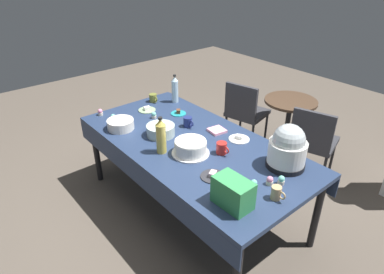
{
  "coord_description": "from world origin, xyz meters",
  "views": [
    {
      "loc": [
        1.99,
        -1.66,
        2.24
      ],
      "look_at": [
        0.0,
        0.0,
        0.8
      ],
      "focal_mm": 31.78,
      "sensor_mm": 36.0,
      "label": 1
    }
  ],
  "objects_px": {
    "cupcake_berry": "(154,115)",
    "soda_bottle_water": "(175,89)",
    "dessert_plate_charcoal": "(213,176)",
    "dessert_plate_white": "(239,139)",
    "potluck_table": "(192,148)",
    "glass_salad_bowl": "(161,130)",
    "cupcake_lemon": "(281,180)",
    "coffee_mug_red": "(222,148)",
    "maroon_chair_left": "(245,110)",
    "frosted_layer_cake": "(191,148)",
    "soda_carton": "(233,193)",
    "round_cafe_table": "(288,117)",
    "cupcake_mint": "(113,117)",
    "cupcake_vanilla": "(100,112)",
    "slow_cooker": "(288,148)",
    "coffee_mug_tan": "(277,193)",
    "cupcake_rose": "(254,184)",
    "coffee_mug_olive": "(153,98)",
    "dessert_plate_sage": "(147,110)",
    "soda_bottle_ginger_ale": "(161,136)",
    "coffee_mug_navy": "(188,122)",
    "dessert_plate_teal": "(178,113)",
    "ceramic_snack_bowl": "(121,124)",
    "cupcake_cocoa": "(270,181)",
    "maroon_chair_right": "(313,139)"
  },
  "relations": [
    {
      "from": "cupcake_vanilla",
      "to": "soda_bottle_water",
      "type": "distance_m",
      "value": 0.83
    },
    {
      "from": "dessert_plate_sage",
      "to": "soda_bottle_ginger_ale",
      "type": "height_order",
      "value": "soda_bottle_ginger_ale"
    },
    {
      "from": "cupcake_cocoa",
      "to": "cupcake_rose",
      "type": "relative_size",
      "value": 1.0
    },
    {
      "from": "dessert_plate_charcoal",
      "to": "dessert_plate_white",
      "type": "distance_m",
      "value": 0.63
    },
    {
      "from": "ceramic_snack_bowl",
      "to": "round_cafe_table",
      "type": "height_order",
      "value": "ceramic_snack_bowl"
    },
    {
      "from": "cupcake_berry",
      "to": "soda_bottle_water",
      "type": "relative_size",
      "value": 0.22
    },
    {
      "from": "potluck_table",
      "to": "glass_salad_bowl",
      "type": "xyz_separation_m",
      "value": [
        -0.28,
        -0.14,
        0.11
      ]
    },
    {
      "from": "slow_cooker",
      "to": "cupcake_vanilla",
      "type": "xyz_separation_m",
      "value": [
        -1.78,
        -0.68,
        -0.13
      ]
    },
    {
      "from": "dessert_plate_teal",
      "to": "cupcake_berry",
      "type": "distance_m",
      "value": 0.26
    },
    {
      "from": "soda_bottle_ginger_ale",
      "to": "maroon_chair_right",
      "type": "height_order",
      "value": "soda_bottle_ginger_ale"
    },
    {
      "from": "soda_bottle_water",
      "to": "soda_carton",
      "type": "height_order",
      "value": "soda_bottle_water"
    },
    {
      "from": "cupcake_mint",
      "to": "coffee_mug_red",
      "type": "height_order",
      "value": "coffee_mug_red"
    },
    {
      "from": "cupcake_cocoa",
      "to": "coffee_mug_red",
      "type": "xyz_separation_m",
      "value": [
        -0.53,
        0.03,
        0.02
      ]
    },
    {
      "from": "maroon_chair_left",
      "to": "cupcake_berry",
      "type": "bearing_deg",
      "value": -93.72
    },
    {
      "from": "cupcake_cocoa",
      "to": "soda_carton",
      "type": "relative_size",
      "value": 0.26
    },
    {
      "from": "dessert_plate_white",
      "to": "coffee_mug_olive",
      "type": "xyz_separation_m",
      "value": [
        -1.2,
        -0.1,
        0.04
      ]
    },
    {
      "from": "coffee_mug_navy",
      "to": "maroon_chair_left",
      "type": "relative_size",
      "value": 0.15
    },
    {
      "from": "dessert_plate_teal",
      "to": "dessert_plate_charcoal",
      "type": "bearing_deg",
      "value": -25.02
    },
    {
      "from": "round_cafe_table",
      "to": "cupcake_mint",
      "type": "bearing_deg",
      "value": -112.87
    },
    {
      "from": "cupcake_lemon",
      "to": "coffee_mug_red",
      "type": "xyz_separation_m",
      "value": [
        -0.58,
        -0.04,
        0.02
      ]
    },
    {
      "from": "soda_carton",
      "to": "maroon_chair_left",
      "type": "relative_size",
      "value": 0.31
    },
    {
      "from": "coffee_mug_navy",
      "to": "dessert_plate_sage",
      "type": "bearing_deg",
      "value": -170.21
    },
    {
      "from": "soda_carton",
      "to": "dessert_plate_white",
      "type": "bearing_deg",
      "value": 129.19
    },
    {
      "from": "dessert_plate_white",
      "to": "maroon_chair_left",
      "type": "distance_m",
      "value": 1.25
    },
    {
      "from": "coffee_mug_navy",
      "to": "cupcake_lemon",
      "type": "bearing_deg",
      "value": -3.01
    },
    {
      "from": "potluck_table",
      "to": "cupcake_berry",
      "type": "bearing_deg",
      "value": 178.34
    },
    {
      "from": "coffee_mug_olive",
      "to": "dessert_plate_sage",
      "type": "bearing_deg",
      "value": -50.65
    },
    {
      "from": "cupcake_vanilla",
      "to": "coffee_mug_red",
      "type": "distance_m",
      "value": 1.39
    },
    {
      "from": "ceramic_snack_bowl",
      "to": "dessert_plate_teal",
      "type": "distance_m",
      "value": 0.63
    },
    {
      "from": "frosted_layer_cake",
      "to": "cupcake_lemon",
      "type": "distance_m",
      "value": 0.77
    },
    {
      "from": "slow_cooker",
      "to": "coffee_mug_tan",
      "type": "distance_m",
      "value": 0.44
    },
    {
      "from": "frosted_layer_cake",
      "to": "soda_carton",
      "type": "xyz_separation_m",
      "value": [
        0.67,
        -0.2,
        0.04
      ]
    },
    {
      "from": "frosted_layer_cake",
      "to": "glass_salad_bowl",
      "type": "height_order",
      "value": "frosted_layer_cake"
    },
    {
      "from": "slow_cooker",
      "to": "cupcake_rose",
      "type": "relative_size",
      "value": 5.31
    },
    {
      "from": "potluck_table",
      "to": "maroon_chair_left",
      "type": "distance_m",
      "value": 1.42
    },
    {
      "from": "soda_carton",
      "to": "maroon_chair_left",
      "type": "bearing_deg",
      "value": 128.47
    },
    {
      "from": "soda_bottle_ginger_ale",
      "to": "soda_bottle_water",
      "type": "bearing_deg",
      "value": 136.48
    },
    {
      "from": "dessert_plate_white",
      "to": "coffee_mug_red",
      "type": "xyz_separation_m",
      "value": [
        0.07,
        -0.28,
        0.04
      ]
    },
    {
      "from": "maroon_chair_left",
      "to": "soda_bottle_ginger_ale",
      "type": "bearing_deg",
      "value": -72.73
    },
    {
      "from": "dessert_plate_charcoal",
      "to": "round_cafe_table",
      "type": "distance_m",
      "value": 1.84
    },
    {
      "from": "coffee_mug_navy",
      "to": "slow_cooker",
      "type": "bearing_deg",
      "value": 8.53
    },
    {
      "from": "dessert_plate_white",
      "to": "soda_bottle_ginger_ale",
      "type": "bearing_deg",
      "value": -112.44
    },
    {
      "from": "glass_salad_bowl",
      "to": "cupcake_rose",
      "type": "bearing_deg",
      "value": 2.78
    },
    {
      "from": "slow_cooker",
      "to": "glass_salad_bowl",
      "type": "relative_size",
      "value": 1.39
    },
    {
      "from": "dessert_plate_charcoal",
      "to": "cupcake_vanilla",
      "type": "relative_size",
      "value": 2.75
    },
    {
      "from": "dessert_plate_teal",
      "to": "cupcake_lemon",
      "type": "xyz_separation_m",
      "value": [
        1.42,
        -0.16,
        0.02
      ]
    },
    {
      "from": "cupcake_berry",
      "to": "cupcake_lemon",
      "type": "height_order",
      "value": "same"
    },
    {
      "from": "round_cafe_table",
      "to": "soda_carton",
      "type": "bearing_deg",
      "value": -65.1
    },
    {
      "from": "cupcake_lemon",
      "to": "coffee_mug_red",
      "type": "height_order",
      "value": "coffee_mug_red"
    },
    {
      "from": "cupcake_berry",
      "to": "round_cafe_table",
      "type": "relative_size",
      "value": 0.09
    }
  ]
}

